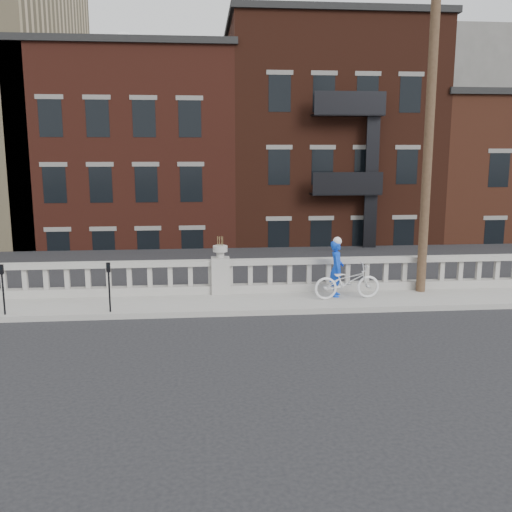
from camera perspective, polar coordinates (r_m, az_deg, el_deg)
The scene contains 10 objects.
ground at distance 13.82m, azimuth -2.99°, elevation -8.32°, with size 120.00×120.00×0.00m, color black.
sidewalk at distance 16.67m, azimuth -3.44°, elevation -4.75°, with size 32.00×2.20×0.15m, color gray.
balustrade at distance 17.45m, azimuth -3.57°, elevation -2.14°, with size 28.00×0.34×1.03m.
planter_pedestal at distance 17.41m, azimuth -3.58°, elevation -1.53°, with size 0.55×0.55×1.76m.
lower_level at distance 36.18m, azimuth -3.71°, elevation 7.61°, with size 80.00×44.00×20.80m.
utility_pole at distance 17.99m, azimuth 16.95°, elevation 12.55°, with size 1.60×0.28×10.00m.
parking_meter_b at distance 16.48m, azimuth -24.01°, elevation -2.54°, with size 0.10×0.09×1.36m.
parking_meter_c at distance 15.81m, azimuth -14.49°, elevation -2.48°, with size 0.10×0.09×1.36m.
bicycle at distance 16.98m, azimuth 9.09°, elevation -2.52°, with size 0.69×1.97×1.03m, color white.
cyclist at distance 17.16m, azimuth 8.07°, elevation -1.24°, with size 0.62×0.40×1.69m, color blue.
Camera 1 is at (-0.52, -13.07, 4.47)m, focal length 40.00 mm.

